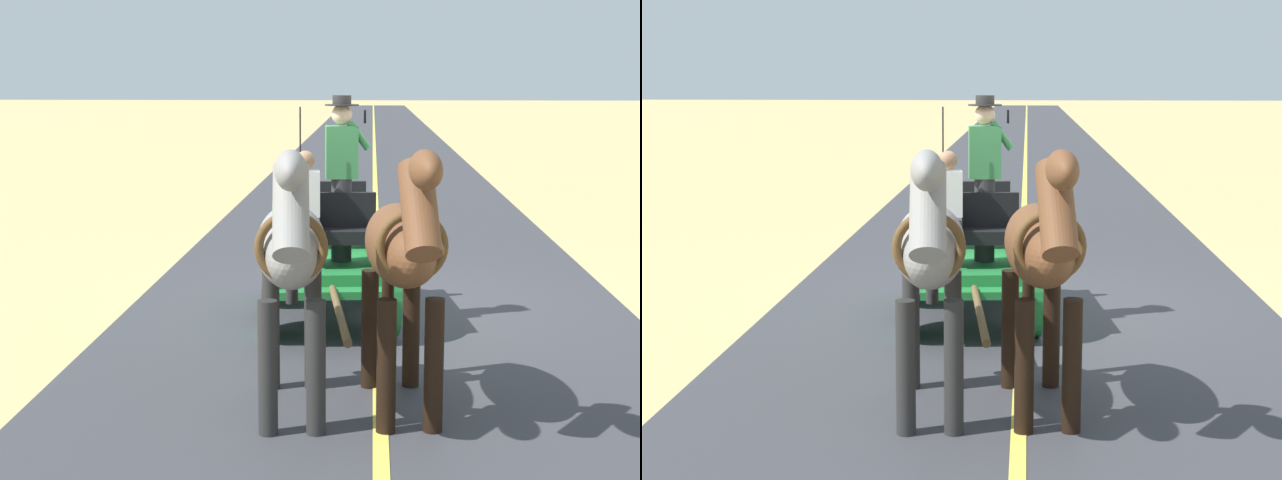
% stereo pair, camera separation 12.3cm
% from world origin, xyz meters
% --- Properties ---
extents(ground_plane, '(200.00, 200.00, 0.00)m').
position_xyz_m(ground_plane, '(0.00, 0.00, 0.00)').
color(ground_plane, tan).
extents(road_surface, '(5.88, 160.00, 0.01)m').
position_xyz_m(road_surface, '(0.00, 0.00, 0.00)').
color(road_surface, '#38383D').
rests_on(road_surface, ground).
extents(road_centre_stripe, '(0.12, 160.00, 0.00)m').
position_xyz_m(road_centre_stripe, '(0.00, 0.00, 0.01)').
color(road_centre_stripe, '#DBCC4C').
rests_on(road_centre_stripe, road_surface).
extents(horse_drawn_carriage, '(1.65, 4.52, 2.50)m').
position_xyz_m(horse_drawn_carriage, '(0.58, 0.70, 0.82)').
color(horse_drawn_carriage, '#1E7233').
rests_on(horse_drawn_carriage, ground).
extents(horse_near_side, '(0.74, 2.14, 2.21)m').
position_xyz_m(horse_near_side, '(-0.17, 3.67, 1.32)').
color(horse_near_side, brown).
rests_on(horse_near_side, ground).
extents(horse_off_side, '(0.69, 2.14, 2.21)m').
position_xyz_m(horse_off_side, '(0.71, 3.76, 1.32)').
color(horse_off_side, gray).
rests_on(horse_off_side, ground).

